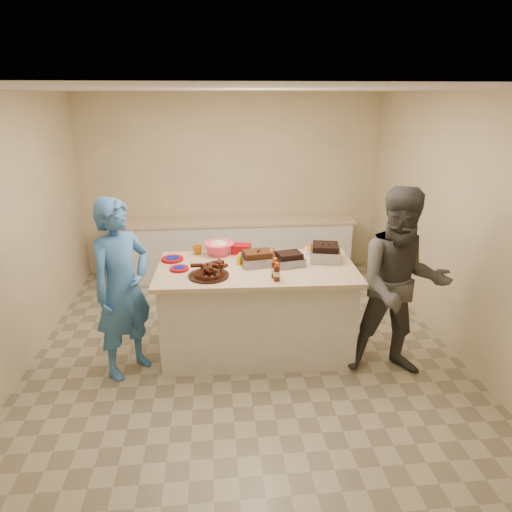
{
  "coord_description": "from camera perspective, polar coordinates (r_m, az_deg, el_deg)",
  "views": [
    {
      "loc": [
        -0.31,
        -4.41,
        2.65
      ],
      "look_at": [
        0.13,
        0.03,
        1.07
      ],
      "focal_mm": 32.0,
      "sensor_mm": 36.0,
      "label": 1
    }
  ],
  "objects": [
    {
      "name": "sauce_bowl",
      "position": [
        4.99,
        -1.53,
        -0.19
      ],
      "size": [
        0.13,
        0.05,
        0.13
      ],
      "primitive_type": "imported",
      "rotation": [
        0.0,
        0.0,
        -0.04
      ],
      "color": "silver",
      "rests_on": "island"
    },
    {
      "name": "room",
      "position": [
        5.15,
        -1.42,
        -11.46
      ],
      "size": [
        4.5,
        5.0,
        2.7
      ],
      "primitive_type": null,
      "color": "beige",
      "rests_on": "ground"
    },
    {
      "name": "pulled_pork_tray",
      "position": [
        4.77,
        0.15,
        -1.13
      ],
      "size": [
        0.36,
        0.29,
        0.1
      ],
      "primitive_type": "cube",
      "rotation": [
        0.0,
        0.0,
        0.15
      ],
      "color": "#47230F",
      "rests_on": "island"
    },
    {
      "name": "guest_gray",
      "position": [
        4.99,
        16.54,
        -13.5
      ],
      "size": [
        1.18,
        2.0,
        0.71
      ],
      "primitive_type": "imported",
      "rotation": [
        0.0,
        0.0,
        -0.15
      ],
      "color": "#4F4D47",
      "rests_on": "ground"
    },
    {
      "name": "plate_stack_large",
      "position": [
        4.98,
        -10.4,
        -0.54
      ],
      "size": [
        0.24,
        0.24,
        0.03
      ],
      "primitive_type": "cylinder",
      "rotation": [
        0.0,
        0.0,
        -0.04
      ],
      "color": "#97050C",
      "rests_on": "island"
    },
    {
      "name": "roasting_pan",
      "position": [
        4.96,
        8.59,
        -0.54
      ],
      "size": [
        0.38,
        0.38,
        0.13
      ],
      "primitive_type": "cube",
      "rotation": [
        0.0,
        0.0,
        -0.22
      ],
      "color": "gray",
      "rests_on": "island"
    },
    {
      "name": "guest_blue",
      "position": [
        4.98,
        -15.37,
        -13.46
      ],
      "size": [
        1.76,
        1.68,
        0.43
      ],
      "primitive_type": "imported",
      "rotation": [
        0.0,
        0.0,
        0.84
      ],
      "color": "#3A70B4",
      "rests_on": "ground"
    },
    {
      "name": "mac_cheese_dish",
      "position": [
        5.16,
        7.65,
        0.3
      ],
      "size": [
        0.29,
        0.23,
        0.07
      ],
      "primitive_type": "cube",
      "rotation": [
        0.0,
        0.0,
        -0.16
      ],
      "color": "orange",
      "rests_on": "island"
    },
    {
      "name": "bbq_bottle_a",
      "position": [
        4.45,
        2.36,
        -2.7
      ],
      "size": [
        0.07,
        0.07,
        0.2
      ],
      "primitive_type": "cylinder",
      "rotation": [
        0.0,
        0.0,
        -0.04
      ],
      "color": "#3E170C",
      "rests_on": "island"
    },
    {
      "name": "rib_platter",
      "position": [
        4.49,
        -5.91,
        -2.56
      ],
      "size": [
        0.4,
        0.4,
        0.16
      ],
      "primitive_type": null,
      "rotation": [
        0.0,
        0.0,
        0.01
      ],
      "color": "#3C1106",
      "rests_on": "island"
    },
    {
      "name": "basket_stack",
      "position": [
        5.12,
        -1.86,
        0.34
      ],
      "size": [
        0.23,
        0.2,
        0.1
      ],
      "primitive_type": "cube",
      "rotation": [
        0.0,
        0.0,
        -0.22
      ],
      "color": "#97050C",
      "rests_on": "island"
    },
    {
      "name": "brisket_tray",
      "position": [
        4.78,
        4.15,
        -1.14
      ],
      "size": [
        0.33,
        0.29,
        0.09
      ],
      "primitive_type": "cube",
      "rotation": [
        0.0,
        0.0,
        0.2
      ],
      "color": "black",
      "rests_on": "island"
    },
    {
      "name": "plate_stack_small",
      "position": [
        4.7,
        -9.55,
        -1.73
      ],
      "size": [
        0.2,
        0.2,
        0.03
      ],
      "primitive_type": "cylinder",
      "rotation": [
        0.0,
        0.0,
        -0.04
      ],
      "color": "#97050C",
      "rests_on": "island"
    },
    {
      "name": "mustard_bottle",
      "position": [
        4.78,
        -2.17,
        -1.08
      ],
      "size": [
        0.05,
        0.05,
        0.13
      ],
      "primitive_type": "cylinder",
      "rotation": [
        0.0,
        0.0,
        -0.04
      ],
      "color": "yellow",
      "rests_on": "island"
    },
    {
      "name": "bbq_bottle_b",
      "position": [
        4.37,
        2.59,
        -3.11
      ],
      "size": [
        0.06,
        0.06,
        0.18
      ],
      "primitive_type": "cylinder",
      "rotation": [
        0.0,
        0.0,
        -0.04
      ],
      "color": "#3E170C",
      "rests_on": "island"
    },
    {
      "name": "sausage_plate",
      "position": [
        5.01,
        2.29,
        -0.11
      ],
      "size": [
        0.31,
        0.31,
        0.05
      ],
      "primitive_type": "cylinder",
      "rotation": [
        0.0,
        0.0,
        -0.06
      ],
      "color": "silver",
      "rests_on": "island"
    },
    {
      "name": "coleslaw_bowl",
      "position": [
        5.1,
        -4.64,
        0.19
      ],
      "size": [
        0.35,
        0.35,
        0.23
      ],
      "primitive_type": null,
      "rotation": [
        0.0,
        0.0,
        -0.04
      ],
      "color": "#F53759",
      "rests_on": "island"
    },
    {
      "name": "island",
      "position": [
        5.15,
        0.06,
        -11.5
      ],
      "size": [
        2.09,
        1.15,
        0.97
      ],
      "primitive_type": null,
      "rotation": [
        0.0,
        0.0,
        -0.04
      ],
      "color": "silver",
      "rests_on": "ground"
    },
    {
      "name": "plastic_cup",
      "position": [
        5.13,
        -7.32,
        0.22
      ],
      "size": [
        0.11,
        0.1,
        0.11
      ],
      "primitive_type": "imported",
      "rotation": [
        0.0,
        0.0,
        -0.04
      ],
      "color": "#A15D07",
      "rests_on": "island"
    },
    {
      "name": "back_counter",
      "position": [
        6.97,
        -2.79,
        1.06
      ],
      "size": [
        3.6,
        0.64,
        0.9
      ],
      "primitive_type": null,
      "color": "silver",
      "rests_on": "ground"
    }
  ]
}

